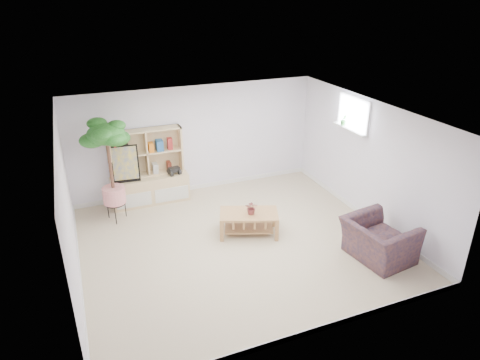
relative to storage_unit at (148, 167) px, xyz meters
name	(u,v)px	position (x,y,z in m)	size (l,w,h in m)	color
floor	(238,242)	(1.14, -2.24, -0.81)	(5.50, 5.00, 0.01)	tan
ceiling	(237,116)	(1.14, -2.24, 1.59)	(5.50, 5.00, 0.01)	silver
walls	(237,183)	(1.14, -2.24, 0.39)	(5.51, 5.01, 2.40)	white
baseboard	(238,240)	(1.14, -2.24, -0.76)	(5.50, 5.00, 0.10)	white
window	(354,113)	(3.87, -1.64, 1.19)	(0.10, 0.98, 0.68)	#CFE5FF
window_sill	(350,129)	(3.81, -1.64, 0.87)	(0.14, 1.00, 0.04)	white
storage_unit	(148,167)	(0.00, 0.00, 0.00)	(1.62, 0.55, 1.62)	#DFB483
poster	(125,164)	(-0.48, -0.08, 0.18)	(0.55, 0.13, 0.77)	yellow
toy_truck	(174,170)	(0.52, -0.10, -0.11)	(0.34, 0.23, 0.18)	black
coffee_table	(249,223)	(1.45, -2.02, -0.59)	(1.08, 0.59, 0.44)	#9D7C47
table_plant	(252,208)	(1.49, -2.08, -0.23)	(0.24, 0.21, 0.26)	#144B19
floor_tree	(111,172)	(-0.80, -0.53, 0.24)	(0.77, 0.77, 2.09)	#134F17
armchair	(379,238)	(3.19, -3.59, -0.41)	(1.08, 0.94, 0.80)	#191E3C
sill_plant	(344,120)	(3.81, -1.41, 1.00)	(0.12, 0.10, 0.23)	#134F17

